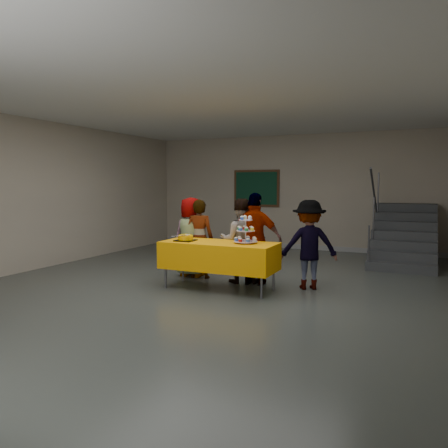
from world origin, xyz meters
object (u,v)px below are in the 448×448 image
(cupcake_stand, at_px, (246,233))
(schoolchild_e, at_px, (309,245))
(bear_cake, at_px, (185,237))
(schoolchild_c, at_px, (240,241))
(schoolchild_d, at_px, (255,239))
(schoolchild_a, at_px, (191,237))
(staircase, at_px, (404,239))
(noticeboard, at_px, (256,188))
(schoolchild_b, at_px, (199,239))
(bake_table, at_px, (219,255))

(cupcake_stand, distance_m, schoolchild_e, 1.07)
(cupcake_stand, bearing_deg, bear_cake, -171.78)
(schoolchild_c, bearing_deg, schoolchild_d, 148.28)
(schoolchild_a, relative_size, staircase, 0.61)
(schoolchild_c, relative_size, noticeboard, 1.13)
(schoolchild_b, bearing_deg, noticeboard, -96.26)
(bake_table, distance_m, bear_cake, 0.64)
(bear_cake, xyz_separation_m, schoolchild_c, (0.71, 0.67, -0.10))
(staircase, bearing_deg, bake_table, -123.07)
(bake_table, xyz_separation_m, schoolchild_b, (-0.69, 0.63, 0.16))
(bake_table, bearing_deg, noticeboard, 103.42)
(bear_cake, height_order, schoolchild_c, schoolchild_c)
(schoolchild_a, relative_size, noticeboard, 1.13)
(schoolchild_b, relative_size, schoolchild_d, 0.92)
(bake_table, distance_m, schoolchild_e, 1.48)
(bake_table, relative_size, bear_cake, 5.25)
(schoolchild_d, relative_size, noticeboard, 1.21)
(schoolchild_c, bearing_deg, noticeboard, -94.51)
(schoolchild_c, height_order, schoolchild_d, schoolchild_d)
(bake_table, distance_m, schoolchild_b, 0.95)
(cupcake_stand, height_order, noticeboard, noticeboard)
(bear_cake, distance_m, schoolchild_a, 0.85)
(schoolchild_a, xyz_separation_m, schoolchild_b, (0.21, -0.07, -0.01))
(bake_table, relative_size, schoolchild_d, 1.20)
(schoolchild_d, distance_m, noticeboard, 4.72)
(bear_cake, xyz_separation_m, noticeboard, (-0.59, 4.97, 0.77))
(staircase, bearing_deg, schoolchild_a, -136.49)
(cupcake_stand, xyz_separation_m, schoolchild_e, (0.88, 0.57, -0.21))
(bake_table, bearing_deg, staircase, 56.93)
(bake_table, height_order, schoolchild_d, schoolchild_d)
(schoolchild_e, relative_size, staircase, 0.61)
(cupcake_stand, xyz_separation_m, schoolchild_a, (-1.34, 0.63, -0.20))
(schoolchild_a, distance_m, schoolchild_c, 1.04)
(staircase, bearing_deg, bear_cake, -127.86)
(staircase, bearing_deg, schoolchild_b, -134.17)
(schoolchild_b, bearing_deg, schoolchild_a, -31.33)
(schoolchild_b, distance_m, staircase, 4.79)
(cupcake_stand, height_order, staircase, staircase)
(staircase, bearing_deg, cupcake_stand, -118.88)
(noticeboard, bearing_deg, cupcake_stand, -71.58)
(schoolchild_e, bearing_deg, bear_cake, -3.12)
(cupcake_stand, height_order, bear_cake, cupcake_stand)
(noticeboard, bearing_deg, schoolchild_b, -83.61)
(schoolchild_c, xyz_separation_m, staircase, (2.51, 3.47, -0.24))
(bake_table, distance_m, staircase, 4.84)
(schoolchild_b, bearing_deg, schoolchild_e, 167.50)
(schoolchild_b, bearing_deg, schoolchild_c, 164.46)
(schoolchild_a, xyz_separation_m, noticeboard, (-0.27, 4.20, 0.87))
(schoolchild_d, distance_m, schoolchild_e, 0.90)
(schoolchild_b, distance_m, schoolchild_e, 2.01)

